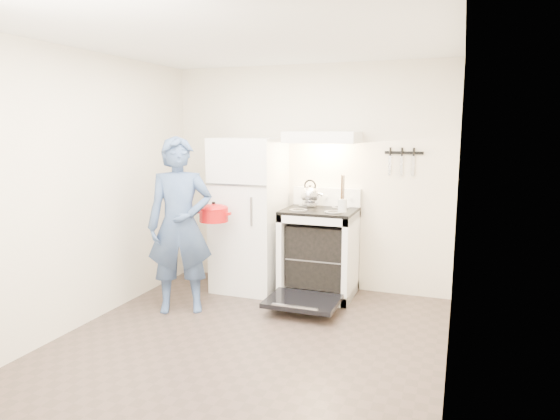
% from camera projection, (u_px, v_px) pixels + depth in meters
% --- Properties ---
extents(floor, '(3.60, 3.60, 0.00)m').
position_uv_depth(floor, '(245.00, 346.00, 4.18)').
color(floor, '#493A33').
rests_on(floor, ground).
extents(back_wall, '(3.20, 0.02, 2.50)m').
position_uv_depth(back_wall, '(308.00, 178.00, 5.65)').
color(back_wall, beige).
rests_on(back_wall, ground).
extents(refrigerator, '(0.70, 0.70, 1.70)m').
position_uv_depth(refrigerator, '(249.00, 214.00, 5.58)').
color(refrigerator, white).
rests_on(refrigerator, floor).
extents(stove_body, '(0.76, 0.65, 0.92)m').
position_uv_depth(stove_body, '(319.00, 254.00, 5.40)').
color(stove_body, white).
rests_on(stove_body, floor).
extents(cooktop, '(0.76, 0.65, 0.03)m').
position_uv_depth(cooktop, '(320.00, 211.00, 5.32)').
color(cooktop, black).
rests_on(cooktop, stove_body).
extents(backsplash, '(0.76, 0.07, 0.20)m').
position_uv_depth(backsplash, '(327.00, 197.00, 5.56)').
color(backsplash, white).
rests_on(backsplash, cooktop).
extents(oven_door, '(0.70, 0.54, 0.04)m').
position_uv_depth(oven_door, '(303.00, 301.00, 4.90)').
color(oven_door, black).
rests_on(oven_door, floor).
extents(oven_rack, '(0.60, 0.52, 0.01)m').
position_uv_depth(oven_rack, '(319.00, 256.00, 5.40)').
color(oven_rack, gray).
rests_on(oven_rack, stove_body).
extents(range_hood, '(0.76, 0.50, 0.12)m').
position_uv_depth(range_hood, '(323.00, 137.00, 5.26)').
color(range_hood, white).
rests_on(range_hood, back_wall).
extents(knife_strip, '(0.40, 0.02, 0.03)m').
position_uv_depth(knife_strip, '(404.00, 153.00, 5.23)').
color(knife_strip, black).
rests_on(knife_strip, back_wall).
extents(pizza_stone, '(0.34, 0.34, 0.02)m').
position_uv_depth(pizza_stone, '(315.00, 255.00, 5.37)').
color(pizza_stone, '#987153').
rests_on(pizza_stone, oven_rack).
extents(tea_kettle, '(0.25, 0.21, 0.30)m').
position_uv_depth(tea_kettle, '(310.00, 194.00, 5.42)').
color(tea_kettle, '#B8B8BD').
rests_on(tea_kettle, cooktop).
extents(utensil_jar, '(0.10, 0.10, 0.13)m').
position_uv_depth(utensil_jar, '(342.00, 206.00, 4.96)').
color(utensil_jar, silver).
rests_on(utensil_jar, cooktop).
extents(person, '(0.75, 0.66, 1.73)m').
position_uv_depth(person, '(180.00, 226.00, 4.87)').
color(person, navy).
rests_on(person, floor).
extents(dutch_oven, '(0.37, 0.30, 0.24)m').
position_uv_depth(dutch_oven, '(214.00, 215.00, 5.06)').
color(dutch_oven, '#B80E0F').
rests_on(dutch_oven, person).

